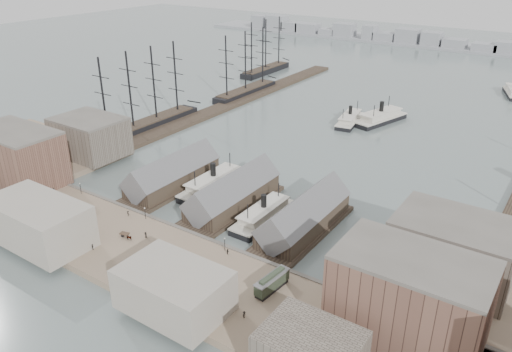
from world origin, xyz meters
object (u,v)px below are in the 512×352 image
Objects in this scene: horse_cart_left at (64,200)px; horse_cart_center at (128,237)px; horse_cart_right at (200,278)px; tram at (272,283)px; ferry_docked_west at (214,183)px.

horse_cart_center is (33.51, -3.86, 0.03)m from horse_cart_left.
horse_cart_left is at bearing 98.76° from horse_cart_right.
tram is at bearing -100.00° from horse_cart_center.
tram is 2.33× the size of horse_cart_right.
horse_cart_center is at bearing -87.19° from ferry_docked_west.
horse_cart_right is (62.60, -6.99, 0.01)m from horse_cart_left.
horse_cart_right reaches higher than horse_cart_left.
tram is (47.66, -37.35, 1.51)m from ferry_docked_west.
horse_cart_left is 0.96× the size of horse_cart_right.
horse_cart_left is 62.99m from horse_cart_right.
horse_cart_right is (29.09, -3.12, -0.02)m from horse_cart_center.
horse_cart_right is at bearing -110.73° from horse_cart_center.
horse_cart_center reaches higher than horse_cart_right.
ferry_docked_west is 2.66× the size of tram.
horse_cart_left is 33.73m from horse_cart_center.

